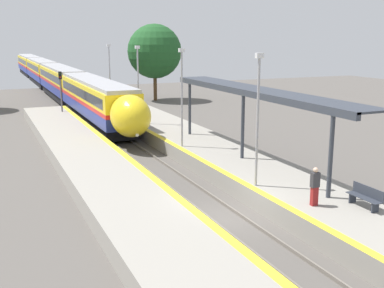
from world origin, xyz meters
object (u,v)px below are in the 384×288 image
object	(u,v)px
train	(51,76)
railway_signal	(61,91)
lamppost_farthest	(110,72)
person_waiting	(315,186)
platform_bench	(366,196)
lamppost_far	(138,80)
lamppost_near	(258,113)
lamppost_mid	(182,92)

from	to	relation	value
train	railway_signal	xyz separation A→B (m)	(-2.57, -25.48, 0.51)
railway_signal	lamppost_farthest	world-z (taller)	lamppost_farthest
person_waiting	lamppost_farthest	xyz separation A→B (m)	(-0.80, 30.77, 2.65)
railway_signal	lamppost_farthest	size ratio (longest dim) A/B	0.75
train	person_waiting	distance (m)	56.09
railway_signal	platform_bench	bearing A→B (deg)	-76.87
lamppost_far	lamppost_near	bearing A→B (deg)	-90.00
platform_bench	train	bearing A→B (deg)	94.80
lamppost_near	train	bearing A→B (deg)	92.37
person_waiting	lamppost_far	xyz separation A→B (m)	(-0.80, 21.64, 2.65)
person_waiting	lamppost_far	size ratio (longest dim) A/B	0.27
railway_signal	lamppost_mid	bearing A→B (deg)	-75.23
train	railway_signal	size ratio (longest dim) A/B	17.68
railway_signal	lamppost_near	size ratio (longest dim) A/B	0.75
railway_signal	lamppost_near	bearing A→B (deg)	-80.08
person_waiting	railway_signal	size ratio (longest dim) A/B	0.35
lamppost_near	lamppost_farthest	size ratio (longest dim) A/B	1.00
train	lamppost_far	world-z (taller)	lamppost_far
platform_bench	lamppost_far	bearing A→B (deg)	96.57
platform_bench	lamppost_mid	xyz separation A→B (m)	(-2.61, 13.53, 3.03)
platform_bench	lamppost_far	distance (m)	23.02
train	person_waiting	size ratio (longest dim) A/B	50.01
person_waiting	platform_bench	bearing A→B (deg)	-29.79
train	lamppost_near	xyz separation A→B (m)	(2.18, -52.64, 2.10)
platform_bench	lamppost_near	distance (m)	5.94
railway_signal	lamppost_farthest	xyz separation A→B (m)	(4.75, 0.24, 1.60)
train	person_waiting	world-z (taller)	train
lamppost_mid	lamppost_far	distance (m)	9.14
person_waiting	lamppost_far	bearing A→B (deg)	92.13
lamppost_mid	person_waiting	bearing A→B (deg)	-86.32
platform_bench	lamppost_farthest	xyz separation A→B (m)	(-2.61, 31.80, 3.03)
person_waiting	railway_signal	distance (m)	31.05
lamppost_mid	lamppost_farthest	xyz separation A→B (m)	(0.00, 18.27, 0.00)
train	platform_bench	bearing A→B (deg)	-85.20
lamppost_near	lamppost_farthest	bearing A→B (deg)	90.00
railway_signal	lamppost_far	world-z (taller)	lamppost_far
lamppost_mid	train	bearing A→B (deg)	92.87
railway_signal	train	bearing A→B (deg)	84.24
train	lamppost_mid	world-z (taller)	lamppost_mid
train	lamppost_near	distance (m)	52.73
platform_bench	lamppost_far	size ratio (longest dim) A/B	0.28
person_waiting	lamppost_farthest	distance (m)	30.90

